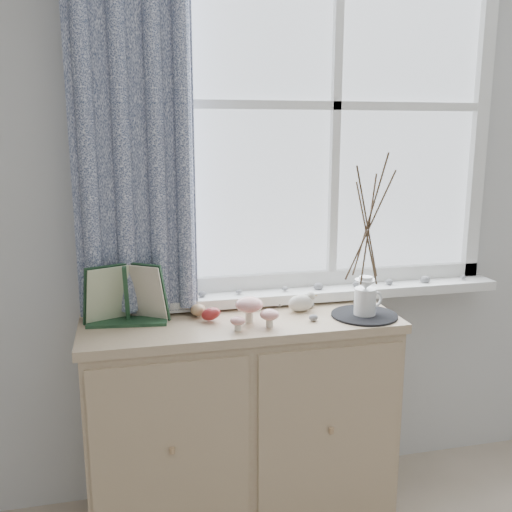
% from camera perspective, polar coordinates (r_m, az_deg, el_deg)
% --- Properties ---
extents(sideboard, '(1.20, 0.45, 0.85)m').
position_cam_1_polar(sideboard, '(2.36, -1.49, -16.07)').
color(sideboard, tan).
rests_on(sideboard, ground).
extents(botanical_book, '(0.35, 0.17, 0.23)m').
position_cam_1_polar(botanical_book, '(2.12, -12.83, -3.85)').
color(botanical_book, '#1E3F26').
rests_on(botanical_book, sideboard).
extents(toadstool_cluster, '(0.18, 0.16, 0.10)m').
position_cam_1_polar(toadstool_cluster, '(2.10, -0.35, -5.36)').
color(toadstool_cluster, silver).
rests_on(toadstool_cluster, sideboard).
extents(wooden_eggs, '(0.14, 0.18, 0.07)m').
position_cam_1_polar(wooden_eggs, '(2.20, -5.82, -5.36)').
color(wooden_eggs, tan).
rests_on(wooden_eggs, sideboard).
extents(songbird_figurine, '(0.15, 0.08, 0.08)m').
position_cam_1_polar(songbird_figurine, '(2.26, 4.50, -4.62)').
color(songbird_figurine, silver).
rests_on(songbird_figurine, sideboard).
extents(crocheted_doily, '(0.26, 0.26, 0.01)m').
position_cam_1_polar(crocheted_doily, '(2.25, 10.78, -5.83)').
color(crocheted_doily, black).
rests_on(crocheted_doily, sideboard).
extents(twig_pitcher, '(0.28, 0.28, 0.63)m').
position_cam_1_polar(twig_pitcher, '(2.16, 11.16, 3.29)').
color(twig_pitcher, white).
rests_on(twig_pitcher, crocheted_doily).
extents(sideboard_pebbles, '(0.33, 0.23, 0.02)m').
position_cam_1_polar(sideboard_pebbles, '(2.26, 6.06, -5.35)').
color(sideboard_pebbles, gray).
rests_on(sideboard_pebbles, sideboard).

